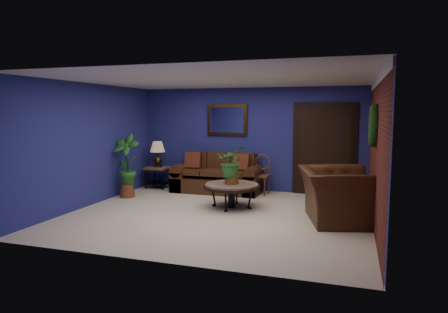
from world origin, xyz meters
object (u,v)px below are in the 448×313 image
(coffee_table, at_px, (232,187))
(table_lamp, at_px, (158,151))
(side_chair, at_px, (261,172))
(armchair, at_px, (338,195))
(sofa, at_px, (218,179))
(end_table, at_px, (158,172))

(coffee_table, bearing_deg, table_lamp, 148.72)
(side_chair, relative_size, armchair, 0.65)
(coffee_table, bearing_deg, sofa, 118.19)
(sofa, height_order, end_table, sofa)
(sofa, relative_size, end_table, 3.59)
(sofa, xyz_separation_m, coffee_table, (0.79, -1.48, 0.12))
(table_lamp, relative_size, side_chair, 0.67)
(coffee_table, bearing_deg, armchair, -10.74)
(coffee_table, xyz_separation_m, table_lamp, (-2.38, 1.45, 0.51))
(side_chair, bearing_deg, sofa, -171.37)
(coffee_table, distance_m, table_lamp, 2.84)
(sofa, distance_m, coffee_table, 1.68)
(armchair, bearing_deg, sofa, 42.17)
(sofa, height_order, coffee_table, sofa)
(side_chair, bearing_deg, end_table, -172.01)
(end_table, relative_size, armchair, 0.41)
(sofa, distance_m, side_chair, 1.08)
(sofa, distance_m, table_lamp, 1.71)
(table_lamp, bearing_deg, coffee_table, -31.28)
(end_table, relative_size, side_chair, 0.63)
(side_chair, distance_m, armchair, 2.63)
(end_table, height_order, armchair, armchair)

